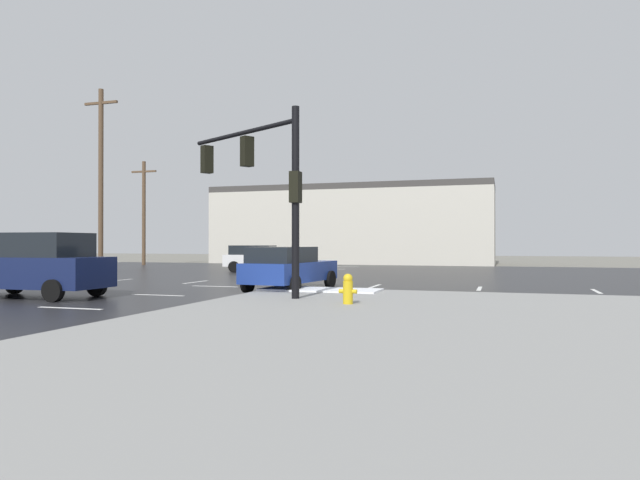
{
  "coord_description": "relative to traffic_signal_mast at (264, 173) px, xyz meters",
  "views": [
    {
      "loc": [
        10.81,
        -22.39,
        1.73
      ],
      "look_at": [
        1.52,
        6.92,
        1.9
      ],
      "focal_mm": 32.28,
      "sensor_mm": 36.0,
      "label": 1
    }
  ],
  "objects": [
    {
      "name": "snow_strip_curbside",
      "position": [
        1.16,
        2.14,
        -3.7
      ],
      "size": [
        4.0,
        1.6,
        0.06
      ],
      "primitive_type": "cube",
      "color": "white",
      "rests_on": "sidewalk_corner"
    },
    {
      "name": "suv_navy",
      "position": [
        -7.11,
        -1.78,
        -2.78
      ],
      "size": [
        4.88,
        2.28,
        2.03
      ],
      "rotation": [
        0.0,
        0.0,
        3.17
      ],
      "color": "#141E47",
      "rests_on": "road_asphalt"
    },
    {
      "name": "road_asphalt",
      "position": [
        -3.84,
        6.14,
        -3.86
      ],
      "size": [
        44.0,
        44.0,
        0.02
      ],
      "primitive_type": "cube",
      "color": "#232326",
      "rests_on": "ground_plane"
    },
    {
      "name": "fire_hydrant",
      "position": [
        3.13,
        -1.73,
        -3.34
      ],
      "size": [
        0.48,
        0.26,
        0.79
      ],
      "color": "gold",
      "rests_on": "sidewalk_corner"
    },
    {
      "name": "sidewalk_corner",
      "position": [
        8.16,
        -5.86,
        -3.8
      ],
      "size": [
        18.0,
        18.0,
        0.14
      ],
      "primitive_type": "cube",
      "color": "gray",
      "rests_on": "ground_plane"
    },
    {
      "name": "sedan_white",
      "position": [
        -6.71,
        15.25,
        -3.02
      ],
      "size": [
        4.68,
        2.43,
        1.58
      ],
      "rotation": [
        0.0,
        0.0,
        0.11
      ],
      "color": "white",
      "rests_on": "road_asphalt"
    },
    {
      "name": "utility_pole_distant",
      "position": [
        -20.0,
        22.76,
        0.43
      ],
      "size": [
        2.2,
        0.28,
        8.19
      ],
      "color": "brown",
      "rests_on": "ground_plane"
    },
    {
      "name": "strip_building_background",
      "position": [
        -5.31,
        31.87,
        -0.59
      ],
      "size": [
        23.49,
        8.0,
        6.57
      ],
      "color": "beige",
      "rests_on": "ground_plane"
    },
    {
      "name": "lane_markings",
      "position": [
        -2.63,
        4.76,
        -3.85
      ],
      "size": [
        36.15,
        36.15,
        0.01
      ],
      "color": "silver",
      "rests_on": "road_asphalt"
    },
    {
      "name": "sedan_blue",
      "position": [
        -0.36,
        3.14,
        -3.02
      ],
      "size": [
        2.42,
        4.68,
        1.58
      ],
      "rotation": [
        0.0,
        0.0,
        1.46
      ],
      "color": "navy",
      "rests_on": "road_asphalt"
    },
    {
      "name": "utility_pole_far",
      "position": [
        -15.07,
        11.46,
        1.66
      ],
      "size": [
        2.2,
        0.28,
        10.62
      ],
      "color": "brown",
      "rests_on": "ground_plane"
    },
    {
      "name": "ground_plane",
      "position": [
        -3.84,
        6.14,
        -3.87
      ],
      "size": [
        120.0,
        120.0,
        0.0
      ],
      "primitive_type": "plane",
      "color": "slate"
    },
    {
      "name": "traffic_signal_mast",
      "position": [
        0.0,
        0.0,
        0.0
      ],
      "size": [
        4.75,
        2.81,
        5.53
      ],
      "rotation": [
        0.0,
        0.0,
        2.63
      ],
      "color": "black",
      "rests_on": "sidewalk_corner"
    }
  ]
}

